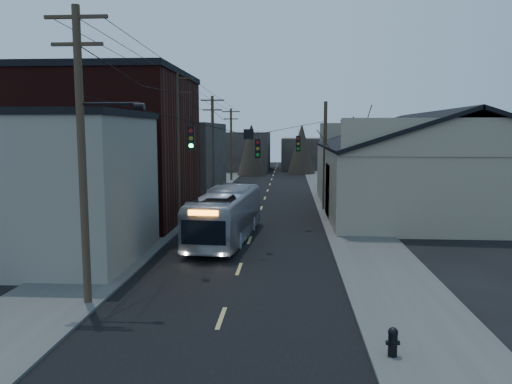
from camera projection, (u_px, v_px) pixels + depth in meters
ground at (212, 344)px, 14.78m from camera, size 160.00×160.00×0.00m
road_surface at (264, 201)px, 44.49m from camera, size 9.00×110.00×0.02m
sidewalk_left at (192, 200)px, 44.91m from camera, size 4.00×110.00×0.12m
sidewalk_right at (337, 201)px, 44.05m from camera, size 4.00×110.00×0.12m
building_clapboard at (54, 189)px, 23.86m from camera, size 8.00×8.00×7.00m
building_brick at (113, 149)px, 34.63m from camera, size 10.00×12.00×10.00m
building_left_far at (174, 158)px, 50.63m from camera, size 9.00×14.00×7.00m
warehouse at (429, 177)px, 38.35m from camera, size 16.16×20.60×7.73m
building_far_left at (237, 151)px, 79.18m from camera, size 10.00×12.00×6.00m
building_far_right at (318, 153)px, 83.33m from camera, size 12.00×14.00×5.00m
bare_tree at (352, 170)px, 33.71m from camera, size 0.40×0.40×7.20m
utility_lines at (220, 148)px, 38.29m from camera, size 11.24×45.28×10.50m
bus at (226, 215)px, 28.52m from camera, size 3.32×10.77×2.96m
parked_car at (222, 196)px, 42.64m from camera, size 1.65×4.34×1.41m
fire_hydrant at (393, 341)px, 13.67m from camera, size 0.38×0.28×0.81m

